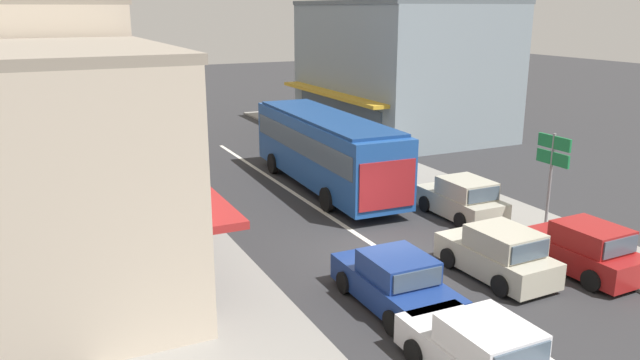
# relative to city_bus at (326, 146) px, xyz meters

# --- Properties ---
(ground_plane) EXTENTS (140.00, 140.00, 0.00)m
(ground_plane) POSITION_rel_city_bus_xyz_m (-1.55, -7.51, -1.88)
(ground_plane) COLOR #2D2D30
(lane_centre_line) EXTENTS (0.20, 28.00, 0.01)m
(lane_centre_line) POSITION_rel_city_bus_xyz_m (-1.55, -3.51, -1.88)
(lane_centre_line) COLOR silver
(lane_centre_line) RESTS_ON ground
(sidewalk_left) EXTENTS (5.20, 44.00, 0.14)m
(sidewalk_left) POSITION_rel_city_bus_xyz_m (-8.35, -1.51, -1.81)
(sidewalk_left) COLOR gray
(sidewalk_left) RESTS_ON ground
(kerb_right) EXTENTS (2.80, 44.00, 0.12)m
(kerb_right) POSITION_rel_city_bus_xyz_m (4.65, -1.51, -1.82)
(kerb_right) COLOR gray
(kerb_right) RESTS_ON ground
(shopfront_corner_near) EXTENTS (8.41, 8.82, 6.74)m
(shopfront_corner_near) POSITION_rel_city_bus_xyz_m (-11.73, -6.29, 1.49)
(shopfront_corner_near) COLOR beige
(shopfront_corner_near) RESTS_ON ground
(shopfront_mid_block) EXTENTS (8.55, 7.48, 7.99)m
(shopfront_mid_block) POSITION_rel_city_bus_xyz_m (-11.73, 2.21, 2.11)
(shopfront_mid_block) COLOR beige
(shopfront_mid_block) RESTS_ON ground
(shopfront_far_end) EXTENTS (9.02, 9.37, 8.69)m
(shopfront_far_end) POSITION_rel_city_bus_xyz_m (-11.73, 10.88, 2.46)
(shopfront_far_end) COLOR gray
(shopfront_far_end) RESTS_ON ground
(building_right_far) EXTENTS (9.83, 12.92, 8.08)m
(building_right_far) POSITION_rel_city_bus_xyz_m (9.93, 9.70, 2.15)
(building_right_far) COLOR #84939E
(building_right_far) RESTS_ON ground
(city_bus) EXTENTS (3.04, 10.94, 3.23)m
(city_bus) POSITION_rel_city_bus_xyz_m (0.00, 0.00, 0.00)
(city_bus) COLOR #1E4C99
(city_bus) RESTS_ON ground
(sedan_queue_far_back) EXTENTS (1.93, 4.21, 1.47)m
(sedan_queue_far_back) POSITION_rel_city_bus_xyz_m (-3.29, -10.86, -1.22)
(sedan_queue_far_back) COLOR navy
(sedan_queue_far_back) RESTS_ON ground
(hatchback_adjacent_lane_trail) EXTENTS (1.92, 3.75, 1.54)m
(hatchback_adjacent_lane_trail) POSITION_rel_city_bus_xyz_m (0.42, -10.57, -1.17)
(hatchback_adjacent_lane_trail) COLOR #B7B29E
(hatchback_adjacent_lane_trail) RESTS_ON ground
(sedan_adjacent_lane_lead) EXTENTS (1.92, 4.21, 1.47)m
(sedan_adjacent_lane_lead) POSITION_rel_city_bus_xyz_m (-3.57, -14.76, -1.22)
(sedan_adjacent_lane_lead) COLOR silver
(sedan_adjacent_lane_lead) RESTS_ON ground
(parked_hatchback_kerb_front) EXTENTS (1.91, 3.75, 1.54)m
(parked_hatchback_kerb_front) POSITION_rel_city_bus_xyz_m (2.94, -11.40, -1.17)
(parked_hatchback_kerb_front) COLOR maroon
(parked_hatchback_kerb_front) RESTS_ON ground
(parked_hatchback_kerb_second) EXTENTS (1.84, 3.71, 1.54)m
(parked_hatchback_kerb_second) POSITION_rel_city_bus_xyz_m (2.86, -5.79, -1.17)
(parked_hatchback_kerb_second) COLOR #B7B29E
(parked_hatchback_kerb_second) RESTS_ON ground
(traffic_light_downstreet) EXTENTS (0.32, 0.24, 4.20)m
(traffic_light_downstreet) POSITION_rel_city_bus_xyz_m (-5.71, 8.97, 0.97)
(traffic_light_downstreet) COLOR gray
(traffic_light_downstreet) RESTS_ON ground
(directional_road_sign) EXTENTS (0.10, 1.40, 3.60)m
(directional_road_sign) POSITION_rel_city_bus_xyz_m (4.35, -8.55, 0.82)
(directional_road_sign) COLOR gray
(directional_road_sign) RESTS_ON ground
(pedestrian_with_handbag_near) EXTENTS (0.66, 0.29, 1.63)m
(pedestrian_with_handbag_near) POSITION_rel_city_bus_xyz_m (-6.11, 3.22, -0.81)
(pedestrian_with_handbag_near) COLOR #4C4742
(pedestrian_with_handbag_near) RESTS_ON sidewalk_left
(pedestrian_browsing_midblock) EXTENTS (0.34, 0.54, 1.63)m
(pedestrian_browsing_midblock) POSITION_rel_city_bus_xyz_m (-6.67, 4.50, -0.81)
(pedestrian_browsing_midblock) COLOR #333338
(pedestrian_browsing_midblock) RESTS_ON sidewalk_left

